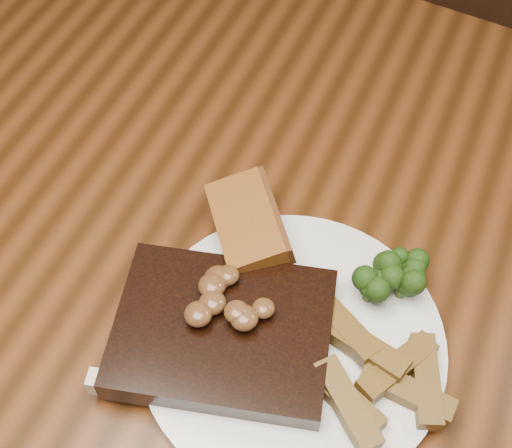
{
  "coord_description": "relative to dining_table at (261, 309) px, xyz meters",
  "views": [
    {
      "loc": [
        0.14,
        -0.33,
        1.31
      ],
      "look_at": [
        -0.01,
        0.02,
        0.78
      ],
      "focal_mm": 50.0,
      "sensor_mm": 36.0,
      "label": 1
    }
  ],
  "objects": [
    {
      "name": "plate",
      "position": [
        0.06,
        -0.07,
        0.1
      ],
      "size": [
        0.28,
        0.28,
        0.01
      ],
      "primitive_type": "cylinder",
      "rotation": [
        0.0,
        0.0,
        0.08
      ],
      "color": "silver",
      "rests_on": "dining_table"
    },
    {
      "name": "broccoli_cluster",
      "position": [
        0.13,
        0.01,
        0.12
      ],
      "size": [
        0.06,
        0.06,
        0.04
      ],
      "primitive_type": null,
      "color": "#20370C",
      "rests_on": "plate"
    },
    {
      "name": "mushroom_pile",
      "position": [
        0.01,
        -0.08,
        0.15
      ],
      "size": [
        0.07,
        0.07,
        0.03
      ],
      "primitive_type": null,
      "color": "#503419",
      "rests_on": "steak"
    },
    {
      "name": "steak_bone",
      "position": [
        0.0,
        -0.15,
        0.11
      ],
      "size": [
        0.16,
        0.06,
        0.02
      ],
      "primitive_type": "cube",
      "rotation": [
        0.0,
        0.0,
        0.25
      ],
      "color": "beige",
      "rests_on": "plate"
    },
    {
      "name": "chair_far",
      "position": [
        0.2,
        0.54,
        -0.22
      ],
      "size": [
        0.41,
        0.41,
        0.81
      ],
      "rotation": [
        0.0,
        0.0,
        3.06
      ],
      "color": "black",
      "rests_on": "ground"
    },
    {
      "name": "dining_table",
      "position": [
        0.0,
        0.0,
        0.0
      ],
      "size": [
        1.6,
        0.9,
        0.75
      ],
      "color": "#4C250F",
      "rests_on": "ground"
    },
    {
      "name": "steak",
      "position": [
        0.0,
        -0.09,
        0.12
      ],
      "size": [
        0.21,
        0.18,
        0.03
      ],
      "primitive_type": "cube",
      "rotation": [
        0.0,
        0.0,
        0.25
      ],
      "color": "black",
      "rests_on": "plate"
    },
    {
      "name": "garlic_bread",
      "position": [
        -0.02,
        0.01,
        0.12
      ],
      "size": [
        0.1,
        0.11,
        0.02
      ],
      "primitive_type": "cube",
      "rotation": [
        0.0,
        0.0,
        -0.9
      ],
      "color": "brown",
      "rests_on": "plate"
    },
    {
      "name": "potato_wedges",
      "position": [
        0.13,
        -0.06,
        0.12
      ],
      "size": [
        0.1,
        0.1,
        0.02
      ],
      "primitive_type": null,
      "color": "brown",
      "rests_on": "plate"
    }
  ]
}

